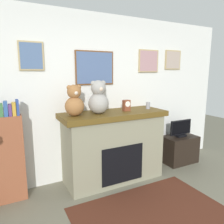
# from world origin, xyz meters

# --- Properties ---
(back_wall) EXTENTS (5.20, 0.15, 2.60)m
(back_wall) POSITION_xyz_m (0.00, 2.00, 1.31)
(back_wall) COLOR silver
(back_wall) RESTS_ON ground_plane
(fireplace) EXTENTS (1.63, 0.66, 1.10)m
(fireplace) POSITION_xyz_m (0.15, 1.64, 0.56)
(fireplace) COLOR gray
(fireplace) RESTS_ON ground_plane
(bookshelf) EXTENTS (0.42, 0.16, 1.36)m
(bookshelf) POSITION_xyz_m (-1.36, 1.74, 0.64)
(bookshelf) COLOR brown
(bookshelf) RESTS_ON ground_plane
(tv_stand) EXTENTS (0.64, 0.40, 0.51)m
(tv_stand) POSITION_xyz_m (1.58, 1.64, 0.26)
(tv_stand) COLOR black
(tv_stand) RESTS_ON ground_plane
(television) EXTENTS (0.48, 0.14, 0.31)m
(television) POSITION_xyz_m (1.58, 1.64, 0.66)
(television) COLOR black
(television) RESTS_ON tv_stand
(area_rug) EXTENTS (1.86, 1.12, 0.01)m
(area_rug) POSITION_xyz_m (0.15, 0.66, 0.00)
(area_rug) COLOR #4F2518
(area_rug) RESTS_ON ground_plane
(candle_jar) EXTENTS (0.07, 0.07, 0.11)m
(candle_jar) POSITION_xyz_m (0.79, 1.62, 1.16)
(candle_jar) COLOR gray
(candle_jar) RESTS_ON fireplace
(mantel_clock) EXTENTS (0.11, 0.08, 0.17)m
(mantel_clock) POSITION_xyz_m (0.37, 1.62, 1.19)
(mantel_clock) COLOR brown
(mantel_clock) RESTS_ON fireplace
(teddy_bear_brown) EXTENTS (0.27, 0.27, 0.43)m
(teddy_bear_brown) POSITION_xyz_m (-0.47, 1.62, 1.30)
(teddy_bear_brown) COLOR #966236
(teddy_bear_brown) RESTS_ON fireplace
(teddy_bear_cream) EXTENTS (0.30, 0.30, 0.49)m
(teddy_bear_cream) POSITION_xyz_m (-0.11, 1.62, 1.32)
(teddy_bear_cream) COLOR #99958E
(teddy_bear_cream) RESTS_ON fireplace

